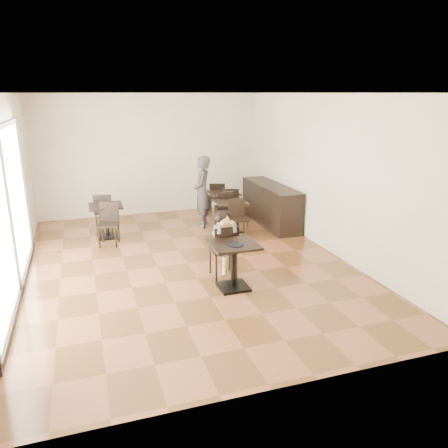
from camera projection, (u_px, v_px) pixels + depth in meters
name	position (u px, v px, depth m)	size (l,w,h in m)	color
floor	(188.00, 263.00, 8.54)	(6.00, 8.00, 0.01)	brown
ceiling	(183.00, 93.00, 7.62)	(6.00, 8.00, 0.01)	white
wall_back	(151.00, 155.00, 11.72)	(6.00, 0.01, 3.20)	white
wall_front	(277.00, 257.00, 4.44)	(6.00, 0.01, 3.20)	white
wall_left	(8.00, 194.00, 7.18)	(0.01, 8.00, 3.20)	white
wall_right	(327.00, 174.00, 8.98)	(0.01, 8.00, 3.20)	white
storefront_window	(7.00, 213.00, 6.79)	(0.04, 4.50, 2.60)	white
child_table	(233.00, 266.00, 7.35)	(0.77, 0.77, 0.81)	black
child_chair	(223.00, 250.00, 7.83)	(0.44, 0.44, 0.98)	black
child	(223.00, 244.00, 7.79)	(0.44, 0.61, 1.23)	slate
plate	(235.00, 245.00, 7.14)	(0.27, 0.27, 0.02)	black
pizza_slice	(227.00, 223.00, 7.49)	(0.29, 0.22, 0.07)	#DBB677
adult_patron	(202.00, 192.00, 10.66)	(0.64, 0.42, 1.75)	#3F3E43
cafe_table_mid	(231.00, 216.00, 10.42)	(0.70, 0.70, 0.74)	black
cafe_table_left	(107.00, 221.00, 9.97)	(0.73, 0.73, 0.77)	black
cafe_table_back	(224.00, 207.00, 11.27)	(0.72, 0.72, 0.77)	black
chair_mid_a	(223.00, 208.00, 10.89)	(0.40, 0.40, 0.89)	black
chair_mid_b	(238.00, 219.00, 9.89)	(0.40, 0.40, 0.89)	black
chair_left_a	(105.00, 212.00, 10.45)	(0.42, 0.42, 0.93)	black
chair_left_b	(108.00, 225.00, 9.45)	(0.42, 0.42, 0.93)	black
chair_back_a	(217.00, 199.00, 11.74)	(0.41, 0.41, 0.92)	black
chair_back_b	(231.00, 209.00, 10.74)	(0.41, 0.41, 0.92)	black
service_counter	(270.00, 204.00, 11.01)	(0.60, 2.40, 1.00)	black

